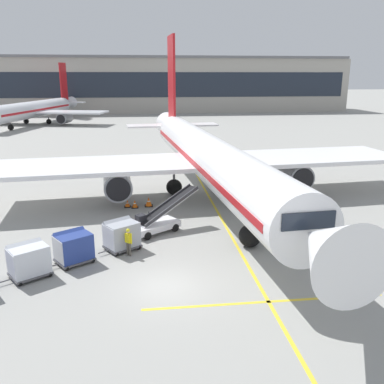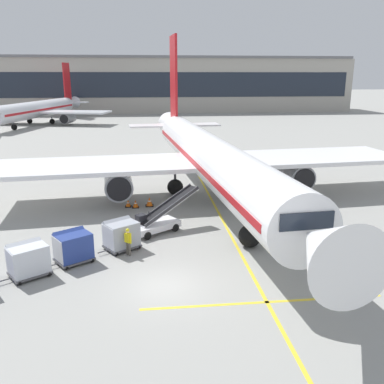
{
  "view_description": "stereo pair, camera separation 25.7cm",
  "coord_description": "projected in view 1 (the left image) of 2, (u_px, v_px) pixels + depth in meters",
  "views": [
    {
      "loc": [
        -0.92,
        -19.44,
        10.61
      ],
      "look_at": [
        2.29,
        7.13,
        3.05
      ],
      "focal_mm": 38.61,
      "sensor_mm": 36.0,
      "label": 1
    },
    {
      "loc": [
        -0.66,
        -19.47,
        10.61
      ],
      "look_at": [
        2.29,
        7.13,
        3.05
      ],
      "focal_mm": 38.61,
      "sensor_mm": 36.0,
      "label": 2
    }
  ],
  "objects": [
    {
      "name": "safety_cone_wingtip",
      "position": [
        149.0,
        202.0,
        34.7
      ],
      "size": [
        0.69,
        0.69,
        0.78
      ],
      "color": "black",
      "rests_on": "ground"
    },
    {
      "name": "baggage_cart_lead",
      "position": [
        121.0,
        234.0,
        25.92
      ],
      "size": [
        2.71,
        2.44,
        1.91
      ],
      "color": "#515156",
      "rests_on": "ground"
    },
    {
      "name": "ground_plane",
      "position": [
        165.0,
        286.0,
        21.57
      ],
      "size": [
        600.0,
        600.0,
        0.0
      ],
      "primitive_type": "plane",
      "color": "gray"
    },
    {
      "name": "parked_airplane",
      "position": [
        206.0,
        156.0,
        36.74
      ],
      "size": [
        36.76,
        46.36,
        15.51
      ],
      "color": "white",
      "rests_on": "ground"
    },
    {
      "name": "safety_cone_engine_keepout",
      "position": [
        127.0,
        203.0,
        34.51
      ],
      "size": [
        0.54,
        0.54,
        0.62
      ],
      "color": "black",
      "rests_on": "ground"
    },
    {
      "name": "safety_cone_nose_mark",
      "position": [
        135.0,
        204.0,
        34.33
      ],
      "size": [
        0.58,
        0.58,
        0.66
      ],
      "color": "black",
      "rests_on": "ground"
    },
    {
      "name": "belt_loader",
      "position": [
        158.0,
        220.0,
        28.91
      ],
      "size": [
        5.15,
        4.03,
        2.86
      ],
      "color": "silver",
      "rests_on": "ground"
    },
    {
      "name": "ground_crew_by_loader",
      "position": [
        109.0,
        235.0,
        25.86
      ],
      "size": [
        0.35,
        0.54,
        1.74
      ],
      "color": "#333847",
      "rests_on": "ground"
    },
    {
      "name": "terminal_building",
      "position": [
        106.0,
        85.0,
        124.04
      ],
      "size": [
        144.92,
        18.16,
        16.1
      ],
      "color": "#A8A399",
      "rests_on": "ground"
    },
    {
      "name": "distant_airplane",
      "position": [
        35.0,
        110.0,
        92.12
      ],
      "size": [
        32.86,
        41.38,
        13.8
      ],
      "color": "silver",
      "rests_on": "ground"
    },
    {
      "name": "baggage_cart_second",
      "position": [
        73.0,
        247.0,
        24.05
      ],
      "size": [
        2.71,
        2.44,
        1.91
      ],
      "color": "#515156",
      "rests_on": "ground"
    },
    {
      "name": "apron_guidance_line_lead_in",
      "position": [
        210.0,
        198.0,
        36.94
      ],
      "size": [
        0.2,
        110.0,
        0.01
      ],
      "color": "yellow",
      "rests_on": "ground"
    },
    {
      "name": "baggage_cart_third",
      "position": [
        28.0,
        260.0,
        22.34
      ],
      "size": [
        2.71,
        2.44,
        1.91
      ],
      "color": "#515156",
      "rests_on": "ground"
    },
    {
      "name": "apron_guidance_line_stop_bar",
      "position": [
        265.0,
        302.0,
        20.07
      ],
      "size": [
        12.0,
        0.2,
        0.01
      ],
      "color": "yellow",
      "rests_on": "ground"
    },
    {
      "name": "ground_crew_by_carts",
      "position": [
        128.0,
        240.0,
        24.99
      ],
      "size": [
        0.44,
        0.44,
        1.74
      ],
      "color": "#514C42",
      "rests_on": "ground"
    }
  ]
}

